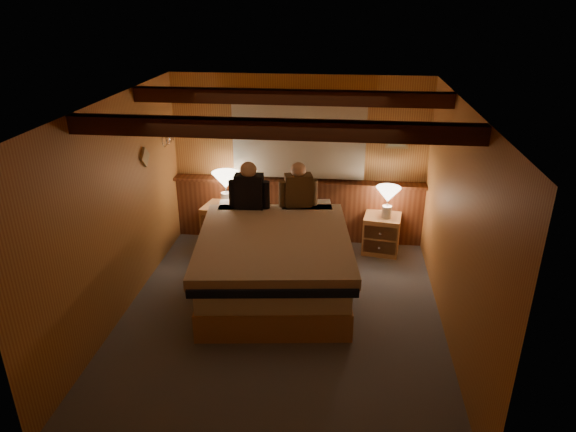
# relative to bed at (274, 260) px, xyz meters

# --- Properties ---
(floor) EXTENTS (4.20, 4.20, 0.00)m
(floor) POSITION_rel_bed_xyz_m (0.15, -0.56, -0.40)
(floor) COLOR #565A66
(floor) RESTS_ON ground
(ceiling) EXTENTS (4.20, 4.20, 0.00)m
(ceiling) POSITION_rel_bed_xyz_m (0.15, -0.56, 2.00)
(ceiling) COLOR #CE874D
(ceiling) RESTS_ON wall_back
(wall_back) EXTENTS (3.60, 0.00, 3.60)m
(wall_back) POSITION_rel_bed_xyz_m (0.15, 1.54, 0.80)
(wall_back) COLOR #C69247
(wall_back) RESTS_ON floor
(wall_left) EXTENTS (0.00, 4.20, 4.20)m
(wall_left) POSITION_rel_bed_xyz_m (-1.65, -0.56, 0.80)
(wall_left) COLOR #C69247
(wall_left) RESTS_ON floor
(wall_right) EXTENTS (0.00, 4.20, 4.20)m
(wall_right) POSITION_rel_bed_xyz_m (1.95, -0.56, 0.80)
(wall_right) COLOR #C69247
(wall_right) RESTS_ON floor
(wall_front) EXTENTS (3.60, 0.00, 3.60)m
(wall_front) POSITION_rel_bed_xyz_m (0.15, -2.66, 0.80)
(wall_front) COLOR #C69247
(wall_front) RESTS_ON floor
(wainscot) EXTENTS (3.60, 0.23, 0.94)m
(wainscot) POSITION_rel_bed_xyz_m (0.15, 1.47, 0.08)
(wainscot) COLOR brown
(wainscot) RESTS_ON wall_back
(curtain_window) EXTENTS (2.18, 0.09, 1.11)m
(curtain_window) POSITION_rel_bed_xyz_m (0.15, 1.46, 1.12)
(curtain_window) COLOR #411E10
(curtain_window) RESTS_ON wall_back
(ceiling_beams) EXTENTS (3.60, 1.65, 0.16)m
(ceiling_beams) POSITION_rel_bed_xyz_m (0.15, -0.41, 1.91)
(ceiling_beams) COLOR #411E10
(ceiling_beams) RESTS_ON ceiling
(coat_rail) EXTENTS (0.05, 0.55, 0.24)m
(coat_rail) POSITION_rel_bed_xyz_m (-1.57, 1.01, 1.26)
(coat_rail) COLOR silver
(coat_rail) RESTS_ON wall_left
(framed_print) EXTENTS (0.30, 0.04, 0.25)m
(framed_print) POSITION_rel_bed_xyz_m (1.50, 1.51, 1.15)
(framed_print) COLOR #A78B53
(framed_print) RESTS_ON wall_back
(bed) EXTENTS (1.99, 2.46, 0.78)m
(bed) POSITION_rel_bed_xyz_m (0.00, 0.00, 0.00)
(bed) COLOR tan
(bed) RESTS_ON floor
(nightstand_left) EXTENTS (0.64, 0.59, 0.61)m
(nightstand_left) POSITION_rel_bed_xyz_m (-0.89, 1.16, -0.10)
(nightstand_left) COLOR tan
(nightstand_left) RESTS_ON floor
(nightstand_right) EXTENTS (0.55, 0.51, 0.54)m
(nightstand_right) POSITION_rel_bed_xyz_m (1.36, 1.19, -0.13)
(nightstand_right) COLOR tan
(nightstand_right) RESTS_ON floor
(lamp_left) EXTENTS (0.38, 0.38, 0.49)m
(lamp_left) POSITION_rel_bed_xyz_m (-0.85, 1.19, 0.55)
(lamp_left) COLOR white
(lamp_left) RESTS_ON nightstand_left
(lamp_right) EXTENTS (0.34, 0.34, 0.44)m
(lamp_right) POSITION_rel_bed_xyz_m (1.40, 1.15, 0.45)
(lamp_right) COLOR white
(lamp_right) RESTS_ON nightstand_right
(person_left) EXTENTS (0.54, 0.23, 0.66)m
(person_left) POSITION_rel_bed_xyz_m (-0.43, 0.74, 0.63)
(person_left) COLOR black
(person_left) RESTS_ON bed
(person_right) EXTENTS (0.51, 0.28, 0.63)m
(person_right) POSITION_rel_bed_xyz_m (0.20, 0.88, 0.62)
(person_right) COLOR #4B361E
(person_right) RESTS_ON bed
(duffel_bag) EXTENTS (0.60, 0.46, 0.38)m
(duffel_bag) POSITION_rel_bed_xyz_m (-0.69, 0.63, -0.24)
(duffel_bag) COLOR black
(duffel_bag) RESTS_ON floor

